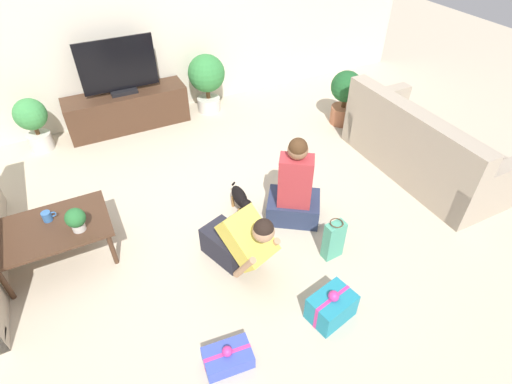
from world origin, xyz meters
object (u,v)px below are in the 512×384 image
(sofa_right, at_px, (423,148))
(tv_console, at_px, (128,110))
(potted_plant_corner_right, at_px, (345,94))
(person_kneeling, at_px, (240,241))
(gift_box_a, at_px, (228,357))
(coffee_table, at_px, (51,231))
(gift_bag_a, at_px, (334,240))
(person_sitting, at_px, (295,191))
(tv, at_px, (119,70))
(mug, at_px, (47,216))
(potted_plant_back_right, at_px, (207,78))
(gift_box_b, at_px, (331,307))
(potted_plant_back_left, at_px, (33,121))
(dog, at_px, (241,199))
(tabletop_plant, at_px, (76,219))

(sofa_right, xyz_separation_m, tv_console, (-2.82, 2.54, -0.06))
(potted_plant_corner_right, xyz_separation_m, person_kneeling, (-2.35, -1.70, -0.11))
(gift_box_a, bearing_deg, coffee_table, 121.40)
(gift_bag_a, bearing_deg, person_sitting, 96.27)
(potted_plant_corner_right, bearing_deg, person_sitting, -139.39)
(coffee_table, relative_size, tv, 1.03)
(sofa_right, relative_size, gift_box_a, 5.22)
(person_sitting, distance_m, mug, 2.26)
(tv_console, bearing_deg, tv, 180.00)
(tv, distance_m, mug, 2.34)
(gift_box_a, distance_m, gift_bag_a, 1.39)
(potted_plant_back_right, relative_size, potted_plant_corner_right, 1.11)
(potted_plant_corner_right, height_order, gift_box_b, potted_plant_corner_right)
(tv_console, distance_m, potted_plant_back_left, 1.15)
(potted_plant_corner_right, distance_m, gift_box_a, 3.79)
(gift_bag_a, bearing_deg, mug, 152.50)
(person_sitting, xyz_separation_m, gift_bag_a, (0.07, -0.60, -0.15))
(dog, bearing_deg, potted_plant_corner_right, 32.30)
(person_kneeling, height_order, gift_box_a, person_kneeling)
(potted_plant_back_left, bearing_deg, gift_box_b, -62.74)
(potted_plant_back_left, distance_m, dog, 2.87)
(sofa_right, relative_size, potted_plant_back_left, 2.84)
(person_sitting, height_order, dog, person_sitting)
(potted_plant_corner_right, bearing_deg, tv, 155.55)
(gift_bag_a, relative_size, mug, 3.54)
(potted_plant_corner_right, relative_size, tabletop_plant, 3.35)
(tv_console, distance_m, potted_plant_back_right, 1.17)
(tv, xyz_separation_m, potted_plant_corner_right, (2.67, -1.22, -0.39))
(sofa_right, height_order, gift_box_b, sofa_right)
(sofa_right, distance_m, person_kneeling, 2.52)
(coffee_table, distance_m, tv_console, 2.40)
(coffee_table, xyz_separation_m, potted_plant_corner_right, (3.79, 0.90, 0.06))
(potted_plant_corner_right, height_order, mug, potted_plant_corner_right)
(tv_console, distance_m, tv, 0.57)
(coffee_table, xyz_separation_m, gift_box_a, (0.98, -1.60, -0.30))
(tv, relative_size, tabletop_plant, 4.30)
(potted_plant_back_right, bearing_deg, potted_plant_back_left, 180.00)
(gift_box_b, bearing_deg, person_sitting, 74.42)
(person_sitting, xyz_separation_m, gift_box_a, (-1.22, -1.13, -0.29))
(person_sitting, height_order, gift_bag_a, person_sitting)
(sofa_right, height_order, coffee_table, sofa_right)
(tv_console, relative_size, mug, 13.18)
(dog, bearing_deg, gift_box_b, -80.20)
(coffee_table, bearing_deg, sofa_right, -6.03)
(coffee_table, xyz_separation_m, person_sitting, (2.19, -0.47, -0.01))
(tv_console, xyz_separation_m, potted_plant_back_right, (1.14, -0.05, 0.25))
(coffee_table, height_order, gift_bag_a, gift_bag_a)
(potted_plant_back_right, xyz_separation_m, person_sitting, (-0.07, -2.54, -0.15))
(tv_console, distance_m, tabletop_plant, 2.45)
(tv_console, bearing_deg, gift_box_b, -78.56)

